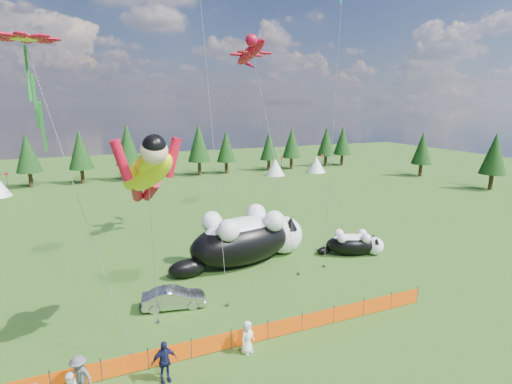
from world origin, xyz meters
TOP-DOWN VIEW (x-y plane):
  - ground at (0.00, 0.00)m, footprint 160.00×160.00m
  - safety_fence at (0.00, -3.00)m, footprint 22.06×0.06m
  - tree_line at (0.00, 45.00)m, footprint 90.00×4.00m
  - festival_tents at (11.00, 40.00)m, footprint 50.00×3.20m
  - cat_large at (3.89, 7.04)m, footprint 11.26×5.56m
  - cat_small at (12.32, 5.12)m, footprint 5.15×3.31m
  - car at (-2.77, 2.19)m, footprint 3.88×1.92m
  - spectator_c at (-4.45, -4.10)m, footprint 1.19×0.71m
  - spectator_d at (-7.84, -3.73)m, footprint 1.36×1.26m
  - spectator_e at (-0.37, -3.60)m, footprint 0.97×0.84m
  - superhero_kite at (-4.28, -0.74)m, footprint 5.86×6.07m
  - gecko_kite at (6.34, 12.34)m, footprint 3.92×12.38m
  - flower_kite at (-8.93, 1.60)m, footprint 4.99×5.01m
  - diamond_kite_a at (-0.07, 4.09)m, footprint 0.63×3.78m
  - diamond_kite_b at (12.32, 8.42)m, footprint 4.36×5.44m

SIDE VIEW (x-z plane):
  - ground at x=0.00m, z-range 0.00..0.00m
  - safety_fence at x=0.00m, z-range -0.05..1.05m
  - car at x=-2.77m, z-range 0.00..1.22m
  - spectator_e at x=-0.37m, z-range 0.00..1.67m
  - cat_small at x=12.32m, z-range -0.05..1.90m
  - spectator_d at x=-7.84m, z-range 0.00..1.90m
  - spectator_c at x=-4.45m, z-range 0.00..1.93m
  - festival_tents at x=11.00m, z-range 0.00..2.80m
  - cat_large at x=3.89m, z-range -0.10..3.99m
  - tree_line at x=0.00m, z-range 0.00..8.00m
  - superhero_kite at x=-4.28m, z-range 3.25..14.26m
  - flower_kite at x=-8.93m, z-range 6.91..22.26m
  - gecko_kite at x=6.34m, z-range 6.85..25.16m
  - diamond_kite_a at x=-0.07m, z-range 7.59..26.69m
  - diamond_kite_b at x=12.32m, z-range 7.94..28.88m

